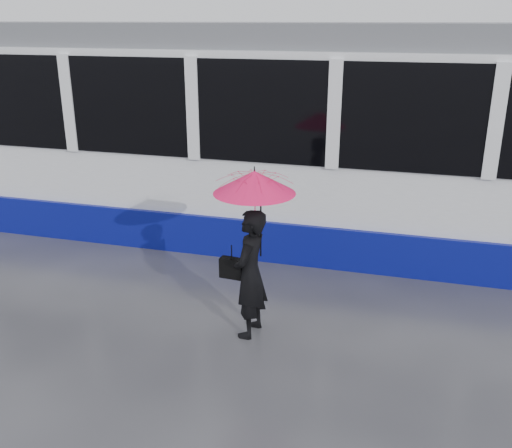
% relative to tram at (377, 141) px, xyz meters
% --- Properties ---
extents(ground, '(90.00, 90.00, 0.00)m').
position_rel_tram_xyz_m(ground, '(-1.18, -2.50, -1.64)').
color(ground, '#2E2E33').
rests_on(ground, ground).
extents(rails, '(34.00, 1.51, 0.02)m').
position_rel_tram_xyz_m(rails, '(-1.18, -0.00, -1.63)').
color(rails, '#3F3D38').
rests_on(rails, ground).
extents(tram, '(26.00, 2.56, 3.35)m').
position_rel_tram_xyz_m(tram, '(0.00, 0.00, 0.00)').
color(tram, white).
rests_on(tram, ground).
extents(woman, '(0.40, 0.57, 1.49)m').
position_rel_tram_xyz_m(woman, '(-1.07, -3.27, -0.89)').
color(woman, black).
rests_on(woman, ground).
extents(umbrella, '(0.95, 0.95, 1.01)m').
position_rel_tram_xyz_m(umbrella, '(-1.01, -3.27, -0.01)').
color(umbrella, '#DD127B').
rests_on(umbrella, ground).
extents(handbag, '(0.27, 0.14, 0.41)m').
position_rel_tram_xyz_m(handbag, '(-1.29, -3.25, -0.86)').
color(handbag, black).
rests_on(handbag, ground).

